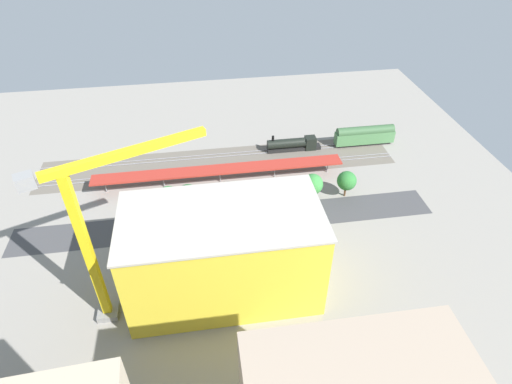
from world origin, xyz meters
The scene contains 23 objects.
ground_plane centered at (0.00, 0.00, 0.00)m, with size 151.78×151.78×0.00m, color gray.
rail_bed centered at (0.00, -19.54, 0.00)m, with size 94.86×14.82×0.01m, color #665E54.
street_asphalt centered at (0.00, 4.68, 0.00)m, with size 94.86×9.00×0.01m, color #424244.
track_rails centered at (0.00, -19.54, 0.18)m, with size 94.86×8.42×0.12m.
platform_canopy_near centered at (0.46, -10.79, 3.71)m, with size 62.68×4.39×3.94m.
locomotive centered at (-21.66, -22.95, 1.78)m, with size 15.28×2.79×4.99m.
passenger_coach centered at (-42.18, -22.95, 3.00)m, with size 17.19×2.87×5.71m.
parked_car_0 centered at (-16.33, 8.56, 0.73)m, with size 4.40×2.04×1.65m.
parked_car_1 centered at (-9.99, 7.89, 0.80)m, with size 4.50×1.87×1.80m.
parked_car_2 centered at (-3.90, 7.55, 0.78)m, with size 4.81×1.94×1.76m.
parked_car_3 centered at (2.26, 7.79, 0.73)m, with size 4.76×1.83×1.63m.
parked_car_4 centered at (8.03, 8.61, 0.73)m, with size 4.29×1.89×1.62m.
construction_building centered at (2.37, 23.79, 9.01)m, with size 33.93×17.56×18.03m, color yellow.
construction_roof_slab centered at (2.37, 23.79, 18.23)m, with size 34.53×18.16×0.40m, color #B7B2A8.
tower_crane centered at (21.57, 25.76, 19.44)m, with size 25.80×11.83×32.40m.
box_truck_0 centered at (-9.62, 8.80, 1.78)m, with size 8.37×2.90×3.69m.
box_truck_1 centered at (9.73, 9.92, 1.71)m, with size 9.64×2.53×3.47m.
box_truck_2 centered at (-6.18, 9.69, 1.56)m, with size 8.52×3.06×3.12m.
street_tree_0 centered at (8.54, -1.21, 4.28)m, with size 4.61×4.61×6.61m.
street_tree_1 centered at (-20.56, 0.19, 4.83)m, with size 5.00×5.00×7.36m.
street_tree_2 centered at (-29.15, -0.37, 4.49)m, with size 4.69×4.69×6.85m.
street_tree_3 centered at (12.86, 0.01, 4.98)m, with size 4.88×4.88×7.44m.
traffic_light centered at (-13.84, 0.18, 4.15)m, with size 0.50×0.36×6.21m.
Camera 1 is at (4.71, 77.54, 64.43)m, focal length 29.90 mm.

